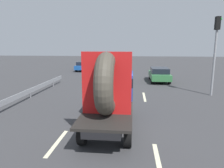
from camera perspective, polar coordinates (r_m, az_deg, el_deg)
The scene contains 10 objects.
ground_plane at distance 9.60m, azimuth 0.07°, elevation -11.72°, with size 120.00×120.00×0.00m, color #38383A.
flatbed_truck at distance 9.35m, azimuth -0.35°, elevation -1.79°, with size 2.02×5.25×3.44m.
distant_sedan at distance 21.44m, azimuth 13.05°, elevation 2.71°, with size 1.86×4.33×1.41m.
traffic_light at distance 16.51m, azimuth 26.93°, elevation 9.68°, with size 0.42×0.36×5.63m.
guardrail at distance 13.56m, azimuth -25.88°, elevation -3.70°, with size 0.10×16.68×0.71m.
lane_dash_left_near at distance 8.40m, azimuth -15.06°, elevation -15.50°, with size 2.20×0.16×0.01m, color beige.
lane_dash_left_far at distance 14.90m, azimuth -5.32°, elevation -3.51°, with size 2.82×0.16×0.01m, color beige.
lane_dash_right_near at distance 7.25m, azimuth 12.63°, elevation -19.93°, with size 2.16×0.16×0.01m, color beige.
lane_dash_right_far at distance 14.96m, azimuth 8.98°, elevation -3.53°, with size 2.65×0.16×0.01m, color beige.
oncoming_car at distance 30.07m, azimuth -7.91°, elevation 5.06°, with size 1.75×4.09×1.33m.
Camera 1 is at (0.89, -8.82, 3.68)m, focal length 32.81 mm.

